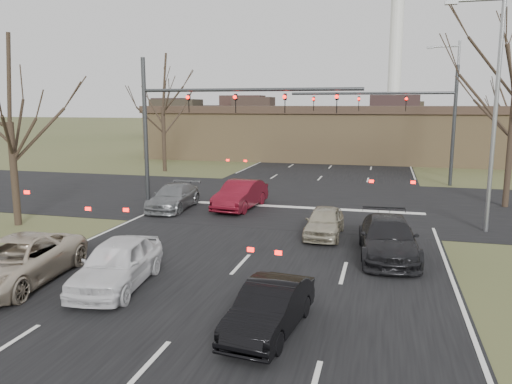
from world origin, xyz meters
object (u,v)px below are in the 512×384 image
(streetlight_right_near, at_px, (492,101))
(car_black_hatch, at_px, (270,308))
(car_silver_suv, at_px, (16,261))
(car_charcoal_sedan, at_px, (388,238))
(car_red_ahead, at_px, (240,195))
(car_white_sedan, at_px, (117,263))
(car_silver_ahead, at_px, (324,222))
(building, at_px, (359,133))
(streetlight_right_far, at_px, (453,102))
(mast_arm_near, at_px, (200,111))
(car_grey_ahead, at_px, (174,197))
(mast_arm_far, at_px, (411,111))

(streetlight_right_near, xyz_separation_m, car_black_hatch, (-6.71, -11.72, -4.98))
(car_silver_suv, xyz_separation_m, car_charcoal_sedan, (11.00, 5.66, -0.00))
(car_red_ahead, bearing_deg, car_white_sedan, -86.15)
(car_charcoal_sedan, height_order, car_silver_ahead, car_charcoal_sedan)
(building, height_order, car_silver_suv, building)
(car_silver_suv, distance_m, car_charcoal_sedan, 12.37)
(streetlight_right_near, distance_m, car_white_sedan, 16.18)
(streetlight_right_near, bearing_deg, car_black_hatch, -119.78)
(streetlight_right_far, distance_m, car_red_ahead, 19.79)
(car_black_hatch, relative_size, car_red_ahead, 0.81)
(mast_arm_near, relative_size, car_red_ahead, 2.68)
(streetlight_right_near, bearing_deg, car_charcoal_sedan, -129.25)
(car_silver_ahead, bearing_deg, car_silver_suv, -136.40)
(car_charcoal_sedan, xyz_separation_m, car_red_ahead, (-7.52, 6.83, 0.04))
(car_silver_ahead, bearing_deg, mast_arm_near, 144.12)
(car_silver_suv, distance_m, car_red_ahead, 12.97)
(car_black_hatch, bearing_deg, car_silver_suv, 178.27)
(car_white_sedan, distance_m, car_black_hatch, 5.42)
(streetlight_right_far, bearing_deg, car_silver_ahead, -109.78)
(car_grey_ahead, distance_m, car_silver_ahead, 9.04)
(car_silver_ahead, bearing_deg, car_grey_ahead, 157.29)
(mast_arm_near, bearing_deg, car_black_hatch, -63.48)
(car_silver_suv, height_order, car_charcoal_sedan, car_silver_suv)
(building, distance_m, car_red_ahead, 26.48)
(mast_arm_near, bearing_deg, car_grey_ahead, -111.67)
(mast_arm_far, bearing_deg, mast_arm_near, -138.78)
(streetlight_right_far, distance_m, car_charcoal_sedan, 22.80)
(streetlight_right_near, height_order, car_grey_ahead, streetlight_right_near)
(building, xyz_separation_m, streetlight_right_near, (6.82, -28.00, 2.92))
(car_black_hatch, bearing_deg, mast_arm_far, 87.46)
(car_grey_ahead, bearing_deg, car_black_hatch, -59.66)
(car_silver_suv, relative_size, car_silver_ahead, 1.41)
(car_black_hatch, height_order, car_grey_ahead, car_grey_ahead)
(mast_arm_near, bearing_deg, car_silver_suv, -93.79)
(car_white_sedan, distance_m, car_grey_ahead, 11.36)
(car_black_hatch, height_order, car_charcoal_sedan, car_charcoal_sedan)
(streetlight_right_far, distance_m, car_grey_ahead, 22.69)
(car_silver_suv, bearing_deg, car_silver_ahead, 37.81)
(streetlight_right_near, relative_size, car_white_sedan, 2.32)
(car_red_ahead, bearing_deg, streetlight_right_far, 56.97)
(car_charcoal_sedan, relative_size, car_grey_ahead, 1.10)
(building, xyz_separation_m, car_black_hatch, (0.12, -39.72, -2.06))
(building, height_order, car_charcoal_sedan, building)
(car_white_sedan, distance_m, car_silver_ahead, 9.15)
(car_black_hatch, height_order, car_red_ahead, car_red_ahead)
(streetlight_right_near, bearing_deg, mast_arm_near, 167.95)
(car_silver_suv, height_order, car_silver_ahead, car_silver_suv)
(building, xyz_separation_m, car_white_sedan, (-5.00, -37.93, -1.93))
(building, height_order, car_red_ahead, building)
(mast_arm_far, height_order, car_silver_suv, mast_arm_far)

